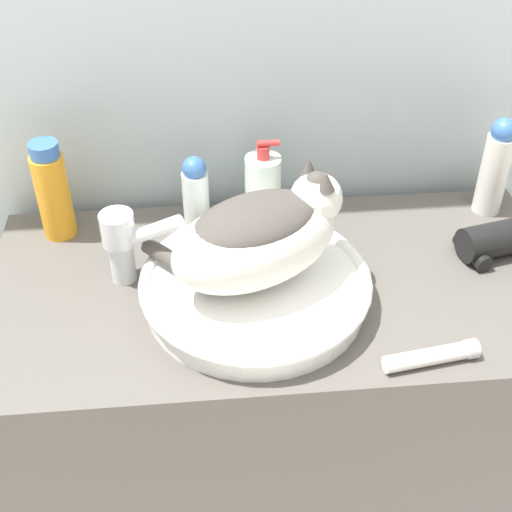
# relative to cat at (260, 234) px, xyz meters

# --- Properties ---
(wall_back) EXTENTS (8.00, 0.05, 2.40)m
(wall_back) POSITION_rel_cat_xyz_m (0.04, 0.35, 0.19)
(wall_back) COLOR silver
(wall_back) RESTS_ON ground_plane
(vanity_counter) EXTENTS (1.02, 0.51, 0.87)m
(vanity_counter) POSITION_rel_cat_xyz_m (0.04, 0.04, -0.57)
(vanity_counter) COLOR #56514C
(vanity_counter) RESTS_ON ground_plane
(sink_basin) EXTENTS (0.39, 0.39, 0.06)m
(sink_basin) POSITION_rel_cat_xyz_m (-0.01, -0.00, -0.11)
(sink_basin) COLOR white
(sink_basin) RESTS_ON vanity_counter
(cat) EXTENTS (0.36, 0.28, 0.17)m
(cat) POSITION_rel_cat_xyz_m (0.00, 0.00, 0.00)
(cat) COLOR silver
(cat) RESTS_ON sink_basin
(faucet) EXTENTS (0.15, 0.08, 0.16)m
(faucet) POSITION_rel_cat_xyz_m (-0.22, 0.07, -0.05)
(faucet) COLOR silver
(faucet) RESTS_ON vanity_counter
(shampoo_bottle_tall) EXTENTS (0.06, 0.06, 0.20)m
(shampoo_bottle_tall) POSITION_rel_cat_xyz_m (-0.36, 0.22, -0.04)
(shampoo_bottle_tall) COLOR orange
(shampoo_bottle_tall) RESTS_ON vanity_counter
(deodorant_stick) EXTENTS (0.05, 0.05, 0.15)m
(deodorant_stick) POSITION_rel_cat_xyz_m (-0.10, 0.22, -0.06)
(deodorant_stick) COLOR silver
(deodorant_stick) RESTS_ON vanity_counter
(lotion_bottle_white) EXTENTS (0.05, 0.05, 0.20)m
(lotion_bottle_white) POSITION_rel_cat_xyz_m (0.48, 0.22, -0.04)
(lotion_bottle_white) COLOR white
(lotion_bottle_white) RESTS_ON vanity_counter
(soap_pump_bottle) EXTENTS (0.07, 0.07, 0.18)m
(soap_pump_bottle) POSITION_rel_cat_xyz_m (0.03, 0.22, -0.06)
(soap_pump_bottle) COLOR silver
(soap_pump_bottle) RESTS_ON vanity_counter
(cream_tube) EXTENTS (0.16, 0.05, 0.03)m
(cream_tube) POSITION_rel_cat_xyz_m (0.25, -0.17, -0.12)
(cream_tube) COLOR silver
(cream_tube) RESTS_ON vanity_counter
(hair_dryer) EXTENTS (0.17, 0.11, 0.07)m
(hair_dryer) POSITION_rel_cat_xyz_m (0.45, 0.08, -0.11)
(hair_dryer) COLOR black
(hair_dryer) RESTS_ON vanity_counter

